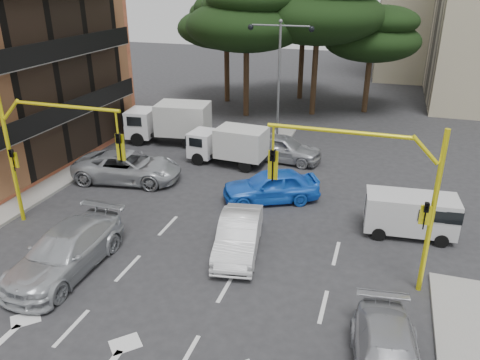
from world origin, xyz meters
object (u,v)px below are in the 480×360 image
object	(u,v)px
street_lamp_center	(279,61)
car_blue_compact	(271,186)
car_silver_wagon	(65,251)
van_white	(410,215)
car_white_hatch	(239,235)
car_silver_cross_a	(128,167)
box_truck_a	(169,123)
signal_mast_right	(379,184)
car_silver_cross_b	(282,148)
box_truck_b	(228,146)
signal_mast_left	(42,144)

from	to	relation	value
street_lamp_center	car_blue_compact	bearing A→B (deg)	-78.43
street_lamp_center	car_blue_compact	size ratio (longest dim) A/B	1.64
car_silver_wagon	van_white	size ratio (longest dim) A/B	1.50
car_white_hatch	car_silver_cross_a	distance (m)	9.42
car_blue_compact	box_truck_a	xyz separation A→B (m)	(-8.67, 6.59, 0.55)
box_truck_a	car_white_hatch	bearing A→B (deg)	-150.88
signal_mast_right	car_silver_cross_a	size ratio (longest dim) A/B	1.04
street_lamp_center	car_silver_cross_b	distance (m)	5.59
signal_mast_right	box_truck_a	distance (m)	18.40
street_lamp_center	car_blue_compact	distance (m)	9.91
street_lamp_center	signal_mast_right	bearing A→B (deg)	-64.09
signal_mast_right	car_white_hatch	size ratio (longest dim) A/B	1.33
car_white_hatch	car_silver_wagon	bearing A→B (deg)	-160.95
signal_mast_right	van_white	world-z (taller)	signal_mast_right
box_truck_b	signal_mast_right	bearing A→B (deg)	-133.43
signal_mast_left	car_silver_cross_b	world-z (taller)	signal_mast_left
street_lamp_center	van_white	distance (m)	13.71
car_silver_cross_a	box_truck_a	xyz separation A→B (m)	(-0.63, 6.50, 0.56)
signal_mast_left	signal_mast_right	bearing A→B (deg)	0.00
car_blue_compact	car_silver_cross_b	xyz separation A→B (m)	(-0.76, 5.59, 0.01)
box_truck_b	signal_mast_left	bearing A→B (deg)	156.79
car_blue_compact	car_silver_wagon	xyz separation A→B (m)	(-5.88, -8.18, 0.01)
car_blue_compact	box_truck_b	xyz separation A→B (m)	(-3.64, 4.09, 0.34)
signal_mast_left	car_white_hatch	xyz separation A→B (m)	(8.49, 0.47, -3.14)
car_silver_cross_b	van_white	distance (m)	10.07
signal_mast_left	car_silver_cross_a	distance (m)	6.33
car_silver_cross_b	van_white	world-z (taller)	van_white
street_lamp_center	car_silver_cross_b	xyz separation A→B (m)	(1.00, -3.00, -4.61)
car_blue_compact	car_silver_wagon	distance (m)	10.08
signal_mast_right	car_silver_cross_a	xyz separation A→B (m)	(-13.08, 5.51, -3.08)
van_white	signal_mast_left	bearing A→B (deg)	-80.14
car_blue_compact	box_truck_a	world-z (taller)	box_truck_a
box_truck_b	car_white_hatch	bearing A→B (deg)	-154.32
box_truck_b	car_silver_cross_b	bearing A→B (deg)	-58.37
street_lamp_center	box_truck_a	size ratio (longest dim) A/B	1.40
car_white_hatch	box_truck_a	size ratio (longest dim) A/B	0.82
car_silver_wagon	car_silver_cross_a	size ratio (longest dim) A/B	0.98
van_white	box_truck_a	size ratio (longest dim) A/B	0.68
street_lamp_center	box_truck_a	distance (m)	8.26
car_white_hatch	box_truck_b	world-z (taller)	box_truck_b
van_white	car_silver_cross_a	bearing A→B (deg)	-100.95
car_white_hatch	car_blue_compact	size ratio (longest dim) A/B	0.95
box_truck_a	box_truck_b	world-z (taller)	box_truck_a
car_silver_cross_a	box_truck_b	world-z (taller)	box_truck_b
car_blue_compact	car_silver_cross_a	distance (m)	8.04
signal_mast_left	van_white	xyz separation A→B (m)	(15.04, 4.01, -2.95)
car_silver_cross_a	box_truck_a	distance (m)	6.56
car_blue_compact	car_white_hatch	bearing A→B (deg)	-27.45
car_silver_cross_b	box_truck_b	bearing A→B (deg)	123.64
signal_mast_right	car_blue_compact	world-z (taller)	signal_mast_right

